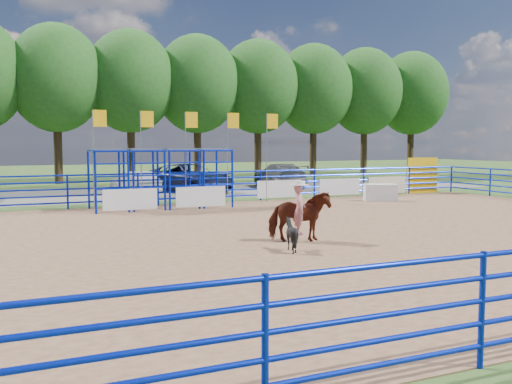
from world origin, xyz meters
TOP-DOWN VIEW (x-y plane):
  - ground at (0.00, 0.00)m, footprint 120.00×120.00m
  - arena_dirt at (0.00, 0.00)m, footprint 30.00×20.00m
  - gravel_strip at (0.00, 17.00)m, footprint 40.00×10.00m
  - announcer_table at (8.19, 7.41)m, footprint 1.69×1.30m
  - horse_and_rider at (-0.78, -1.03)m, footprint 1.88×1.32m
  - calf at (-1.63, -2.17)m, footprint 1.04×1.02m
  - car_b at (-2.08, 15.05)m, footprint 2.10×4.16m
  - car_c at (1.21, 15.99)m, footprint 4.79×6.39m
  - car_d at (7.35, 16.71)m, footprint 2.73×5.48m
  - perimeter_fence at (0.00, 0.00)m, footprint 30.10×20.10m
  - chute_assembly at (-1.90, 8.84)m, footprint 19.32×2.41m
  - treeline at (0.00, 26.00)m, footprint 56.40×6.40m

SIDE VIEW (x-z plane):
  - ground at x=0.00m, z-range 0.00..0.00m
  - gravel_strip at x=0.00m, z-range 0.00..0.01m
  - arena_dirt at x=0.00m, z-range 0.00..0.02m
  - announcer_table at x=8.19m, z-range 0.02..0.84m
  - calf at x=-1.63m, z-range 0.02..0.89m
  - car_b at x=-2.08m, z-range 0.01..1.32m
  - perimeter_fence at x=0.00m, z-range 0.00..1.50m
  - car_d at x=7.35m, z-range 0.01..1.54m
  - car_c at x=1.21m, z-range 0.01..1.62m
  - horse_and_rider at x=-0.78m, z-range -0.35..2.11m
  - chute_assembly at x=-1.90m, z-range -0.84..3.36m
  - treeline at x=0.00m, z-range 1.91..13.15m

